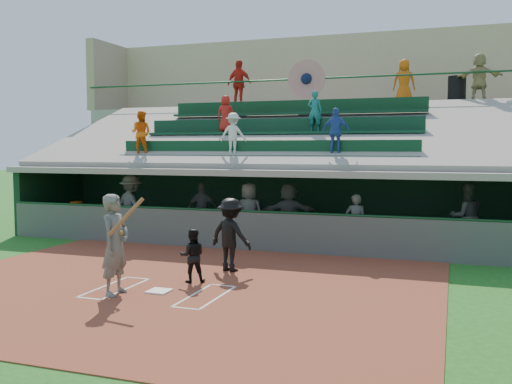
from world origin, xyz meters
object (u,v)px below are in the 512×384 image
(catcher, at_px, (192,256))
(water_cooler, at_px, (76,207))
(trash_bin, at_px, (457,89))
(white_table, at_px, (79,223))
(batter_at_plate, at_px, (115,244))
(home_plate, at_px, (159,291))

(catcher, xyz_separation_m, water_cooler, (-6.74, 5.09, 0.31))
(trash_bin, bearing_deg, catcher, -114.10)
(catcher, height_order, white_table, catcher)
(batter_at_plate, relative_size, catcher, 1.73)
(home_plate, xyz_separation_m, trash_bin, (5.58, 12.81, 5.05))
(water_cooler, distance_m, trash_bin, 14.43)
(white_table, height_order, trash_bin, trash_bin)
(home_plate, distance_m, batter_at_plate, 1.29)
(water_cooler, bearing_deg, white_table, 36.42)
(home_plate, relative_size, trash_bin, 0.44)
(white_table, xyz_separation_m, water_cooler, (-0.07, -0.05, 0.53))
(white_table, height_order, water_cooler, water_cooler)
(home_plate, xyz_separation_m, white_table, (-6.40, 6.10, 0.34))
(batter_at_plate, height_order, catcher, batter_at_plate)
(white_table, xyz_separation_m, trash_bin, (11.97, 6.71, 4.71))
(home_plate, height_order, catcher, catcher)
(home_plate, relative_size, water_cooler, 1.09)
(batter_at_plate, bearing_deg, water_cooler, 131.52)
(catcher, bearing_deg, trash_bin, -139.08)
(white_table, bearing_deg, water_cooler, -138.70)
(white_table, relative_size, trash_bin, 0.78)
(water_cooler, bearing_deg, catcher, -37.02)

